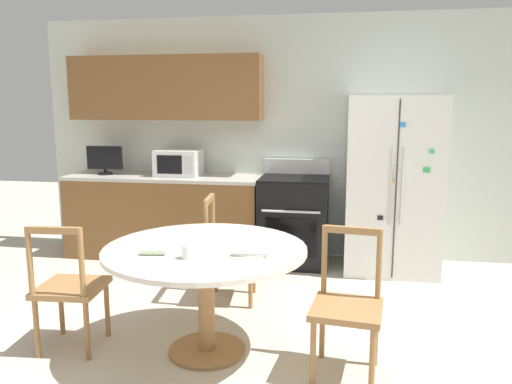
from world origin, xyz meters
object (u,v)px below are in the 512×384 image
at_px(countertop_tv, 105,159).
at_px(dining_chair_far, 229,251).
at_px(dining_chair_left, 69,288).
at_px(candle_glass, 188,253).
at_px(oven_range, 294,220).
at_px(refrigerator, 392,185).
at_px(dining_chair_right, 347,307).
at_px(microwave, 179,163).

bearing_deg(countertop_tv, dining_chair_far, -34.48).
xyz_separation_m(dining_chair_left, candle_glass, (0.89, -0.15, 0.34)).
bearing_deg(dining_chair_left, oven_range, 53.99).
bearing_deg(refrigerator, oven_range, 177.27).
bearing_deg(dining_chair_right, microwave, -44.08).
relative_size(oven_range, candle_glass, 12.86).
bearing_deg(candle_glass, refrigerator, 57.99).
xyz_separation_m(dining_chair_right, dining_chair_left, (-1.85, 0.00, 0.00)).
xyz_separation_m(refrigerator, dining_chair_left, (-2.30, -2.11, -0.44)).
xyz_separation_m(dining_chair_left, dining_chair_far, (0.87, 1.04, 0.00)).
height_order(countertop_tv, dining_chair_left, countertop_tv).
relative_size(refrigerator, dining_chair_far, 1.94).
bearing_deg(microwave, oven_range, -3.10).
distance_m(refrigerator, dining_chair_left, 3.16).
bearing_deg(candle_glass, countertop_tv, 125.74).
height_order(refrigerator, oven_range, refrigerator).
distance_m(microwave, candle_glass, 2.53).
distance_m(microwave, dining_chair_far, 1.57).
xyz_separation_m(refrigerator, dining_chair_right, (-0.45, -2.11, -0.44)).
relative_size(oven_range, dining_chair_left, 1.20).
distance_m(dining_chair_right, candle_glass, 1.03).
xyz_separation_m(oven_range, microwave, (-1.27, 0.07, 0.57)).
height_order(microwave, countertop_tv, countertop_tv).
relative_size(oven_range, dining_chair_far, 1.20).
height_order(refrigerator, countertop_tv, refrigerator).
xyz_separation_m(microwave, dining_chair_right, (1.80, -2.23, -0.61)).
xyz_separation_m(microwave, dining_chair_far, (0.82, -1.19, -0.61)).
bearing_deg(dining_chair_right, candle_glass, 15.72).
height_order(dining_chair_right, dining_chair_left, same).
relative_size(countertop_tv, candle_glass, 4.73).
relative_size(countertop_tv, dining_chair_right, 0.44).
height_order(oven_range, dining_chair_left, oven_range).
height_order(countertop_tv, dining_chair_far, countertop_tv).
relative_size(oven_range, countertop_tv, 2.72).
distance_m(dining_chair_right, dining_chair_far, 1.43).
bearing_deg(dining_chair_right, countertop_tv, -32.53).
distance_m(dining_chair_left, dining_chair_far, 1.35).
xyz_separation_m(countertop_tv, dining_chair_left, (0.78, -2.17, -0.64)).
relative_size(refrigerator, countertop_tv, 4.40).
bearing_deg(dining_chair_far, refrigerator, 121.72).
bearing_deg(countertop_tv, refrigerator, -1.12).
bearing_deg(dining_chair_left, candle_glass, -14.09).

